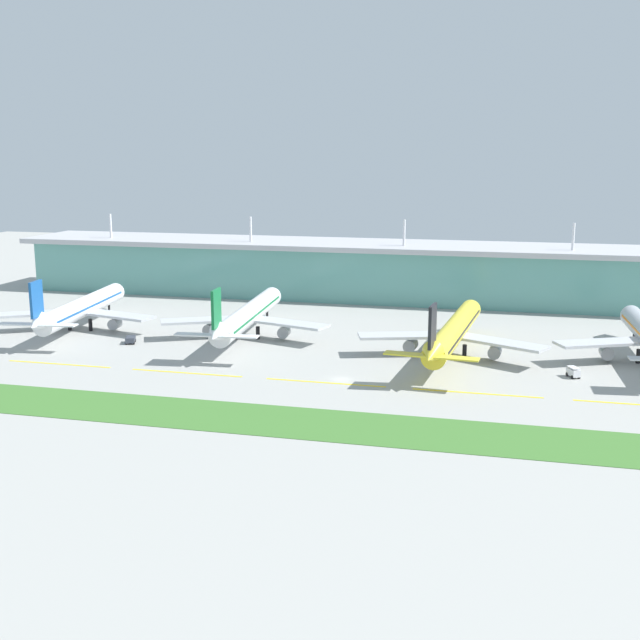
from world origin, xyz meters
TOP-DOWN VIEW (x-y plane):
  - ground_plane at (0.00, 0.00)m, footprint 600.00×600.00m
  - terminal_building at (-0.00, 106.11)m, footprint 288.00×34.00m
  - airliner_nearest at (-86.37, 33.65)m, footprint 48.36×64.64m
  - airliner_near_middle at (-34.99, 35.63)m, footprint 48.65×69.74m
  - airliner_far_middle at (23.23, 28.15)m, footprint 48.64×70.14m
  - taxiway_stripe_west at (-71.00, -3.54)m, footprint 28.00×0.70m
  - taxiway_stripe_mid_west at (-37.00, -3.54)m, footprint 28.00×0.70m
  - taxiway_stripe_centre at (-3.00, -3.54)m, footprint 28.00×0.70m
  - taxiway_stripe_mid_east at (31.00, -3.54)m, footprint 28.00×0.70m
  - grass_verge at (0.00, -31.39)m, footprint 300.00×18.00m
  - pushback_tug at (-64.17, 21.07)m, footprint 3.80×4.96m
  - baggage_cart at (52.10, 14.69)m, footprint 3.21×4.02m

SIDE VIEW (x-z plane):
  - ground_plane at x=0.00m, z-range 0.00..0.00m
  - taxiway_stripe_west at x=-71.00m, z-range 0.00..0.04m
  - taxiway_stripe_mid_west at x=-37.00m, z-range 0.00..0.04m
  - taxiway_stripe_centre at x=-3.00m, z-range 0.00..0.04m
  - taxiway_stripe_mid_east at x=31.00m, z-range 0.00..0.04m
  - grass_verge at x=0.00m, z-range 0.00..0.10m
  - pushback_tug at x=-64.17m, z-range 0.18..2.03m
  - baggage_cart at x=52.10m, z-range 0.02..2.50m
  - airliner_nearest at x=-86.37m, z-range -3.00..15.90m
  - airliner_near_middle at x=-34.99m, z-range -2.99..15.91m
  - airliner_far_middle at x=23.23m, z-range -2.99..15.91m
  - terminal_building at x=0.00m, z-range -4.30..24.78m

